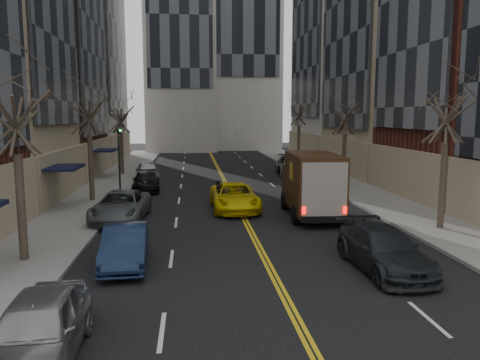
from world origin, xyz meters
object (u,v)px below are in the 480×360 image
object	(u,v)px
taxi	(234,197)
pedestrian	(219,194)
ups_truck	(312,185)
observer_sedan	(384,250)

from	to	relation	value
taxi	pedestrian	xyz separation A→B (m)	(-0.85, 0.63, 0.06)
ups_truck	observer_sedan	distance (m)	8.69
ups_truck	taxi	bearing A→B (deg)	153.91
ups_truck	pedestrian	size ratio (longest dim) A/B	3.86
taxi	ups_truck	bearing A→B (deg)	-30.28
observer_sedan	pedestrian	size ratio (longest dim) A/B	3.13
ups_truck	observer_sedan	world-z (taller)	ups_truck
observer_sedan	pedestrian	xyz separation A→B (m)	(-5.04, 11.43, 0.09)
pedestrian	observer_sedan	bearing A→B (deg)	-156.10
ups_truck	pedestrian	distance (m)	5.57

